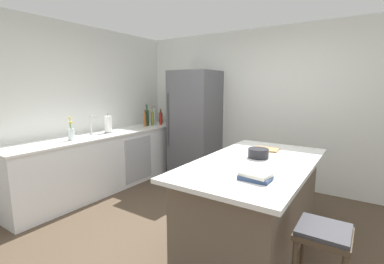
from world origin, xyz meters
name	(u,v)px	position (x,y,z in m)	size (l,w,h in m)	color
ground_plane	(195,241)	(0.00, 0.00, 0.00)	(7.20, 7.20, 0.00)	#4C3D2D
wall_rear	(268,108)	(0.00, 2.25, 1.30)	(6.00, 0.10, 2.60)	silver
wall_left	(58,110)	(-2.45, 0.00, 1.30)	(0.10, 6.00, 2.60)	silver
counter_run_left	(107,160)	(-2.08, 0.54, 0.46)	(0.68, 3.15, 0.91)	white
kitchen_island	(254,203)	(0.52, 0.31, 0.46)	(1.05, 1.96, 0.90)	brown
refrigerator	(195,124)	(-1.21, 1.85, 0.96)	(0.79, 0.72, 1.93)	#56565B
bar_stool	(323,244)	(1.25, -0.27, 0.55)	(0.36, 0.36, 0.67)	#473828
sink_faucet	(92,125)	(-2.12, 0.32, 1.07)	(0.15, 0.05, 0.30)	silver
flower_vase	(71,133)	(-2.00, -0.10, 1.01)	(0.09, 0.09, 0.33)	silver
paper_towel_roll	(108,125)	(-2.07, 0.60, 1.04)	(0.14, 0.14, 0.31)	gray
whiskey_bottle	(161,117)	(-2.16, 2.01, 1.02)	(0.08, 0.08, 0.28)	brown
syrup_bottle	(161,119)	(-2.06, 1.90, 1.01)	(0.06, 0.06, 0.25)	#5B3319
hot_sauce_bottle	(161,120)	(-1.99, 1.81, 1.01)	(0.05, 0.05, 0.25)	red
soda_bottle	(154,117)	(-2.08, 1.72, 1.05)	(0.07, 0.07, 0.36)	silver
olive_oil_bottle	(152,118)	(-2.04, 1.62, 1.05)	(0.05, 0.05, 0.35)	olive
wine_bottle	(147,117)	(-2.09, 1.53, 1.07)	(0.07, 0.07, 0.41)	#19381E
vinegar_bottle	(145,120)	(-2.06, 1.44, 1.04)	(0.05, 0.05, 0.31)	#994C23
cookbook_stack	(255,176)	(0.72, -0.22, 0.93)	(0.25, 0.20, 0.06)	#334770
mixing_bowl	(258,153)	(0.50, 0.46, 0.95)	(0.22, 0.22, 0.10)	black
cutting_board	(266,149)	(0.45, 0.85, 0.91)	(0.30, 0.25, 0.02)	#9E7042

